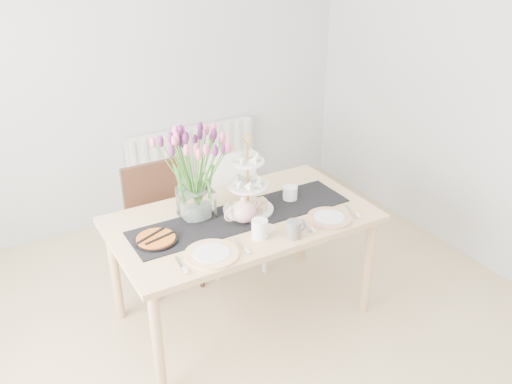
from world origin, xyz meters
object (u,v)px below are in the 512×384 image
plate_right (329,218)px  tart_tin (156,240)px  mug_white (260,229)px  chair_brown (160,216)px  cake_stand (248,192)px  cream_jug (290,193)px  dining_table (242,227)px  teapot (244,211)px  plate_left (211,254)px  chair_white (233,202)px  mug_grey (294,229)px  tulip_vase (194,160)px  radiator (193,159)px

plate_right → tart_tin: bearing=164.4°
tart_tin → mug_white: mug_white is taller
chair_brown → cake_stand: (0.36, -0.63, 0.37)m
cream_jug → tart_tin: bearing=162.1°
chair_brown → tart_tin: 0.78m
dining_table → chair_brown: size_ratio=1.83×
teapot → tart_tin: size_ratio=0.99×
mug_white → chair_brown: bearing=126.4°
plate_left → chair_brown: bearing=86.5°
chair_white → mug_white: mug_white is taller
chair_brown → tart_tin: chair_brown is taller
chair_brown → mug_grey: bearing=-67.8°
tulip_vase → plate_right: size_ratio=2.49×
plate_right → plate_left: bearing=180.0°
mug_grey → plate_left: bearing=175.7°
radiator → plate_right: (0.06, -1.92, 0.31)m
cake_stand → mug_white: size_ratio=4.15×
tulip_vase → plate_left: (-0.11, -0.44, -0.37)m
dining_table → chair_white: chair_white is taller
radiator → dining_table: same height
radiator → chair_white: 0.99m
tart_tin → plate_left: bearing=-53.2°
chair_white → chair_brown: bearing=-168.4°
teapot → tulip_vase: bearing=135.6°
mug_white → plate_right: bearing=17.1°
plate_right → dining_table: bearing=146.4°
mug_grey → plate_left: mug_grey is taller
chair_white → tart_tin: bearing=-126.9°
cake_stand → mug_grey: cake_stand is taller
cake_stand → teapot: bearing=-130.0°
tulip_vase → plate_left: bearing=-104.4°
tart_tin → plate_right: size_ratio=0.91×
radiator → cream_jug: size_ratio=12.71×
dining_table → cream_jug: cream_jug is taller
chair_brown → plate_right: chair_brown is taller
cake_stand → teapot: cake_stand is taller
mug_grey → dining_table: bearing=114.5°
radiator → chair_brown: 1.17m
cake_stand → tart_tin: 0.64m
cream_jug → tart_tin: cream_jug is taller
dining_table → teapot: size_ratio=6.52×
teapot → cream_jug: size_ratio=2.60×
cake_stand → mug_white: 0.33m
chair_white → tulip_vase: tulip_vase is taller
tulip_vase → plate_right: bearing=-32.6°
chair_brown → cake_stand: size_ratio=1.88×
mug_grey → mug_white: size_ratio=0.92×
tulip_vase → chair_white: bearing=44.4°
tulip_vase → cream_jug: bearing=-9.5°
cream_jug → mug_white: 0.51m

